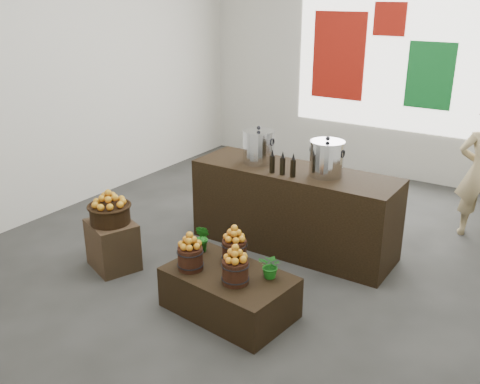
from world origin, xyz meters
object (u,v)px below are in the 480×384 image
Objects in this scene: wicker_basket at (110,214)px; counter at (293,209)px; stock_pot_center at (327,159)px; stock_pot_left at (259,147)px; crate at (113,245)px; display_table at (229,292)px.

counter reaches higher than wicker_basket.
counter is at bearing 179.77° from stock_pot_center.
stock_pot_left reaches higher than wicker_basket.
crate is 1.45× the size of stock_pot_center.
crate is at bearing -121.91° from stock_pot_left.
stock_pot_left is 1.00× the size of stock_pot_center.
counter is at bearing 46.58° from crate.
crate is 1.59m from display_table.
stock_pot_left is at bearing 58.09° from wicker_basket.
wicker_basket reaches higher than display_table.
stock_pot_center reaches higher than display_table.
stock_pot_center is (1.83, 1.53, 0.53)m from wicker_basket.
crate is 2.11m from counter.
wicker_basket is 0.18× the size of counter.
stock_pot_left and stock_pot_center have the same top height.
wicker_basket reaches higher than crate.
counter is at bearing -0.23° from stock_pot_left.
crate is at bearing -133.19° from counter.
stock_pot_center is (0.88, -0.00, 0.00)m from stock_pot_left.
stock_pot_center is at bearing 39.83° from crate.
stock_pot_left is at bearing 179.77° from stock_pot_center.
display_table is at bearing -84.64° from counter.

